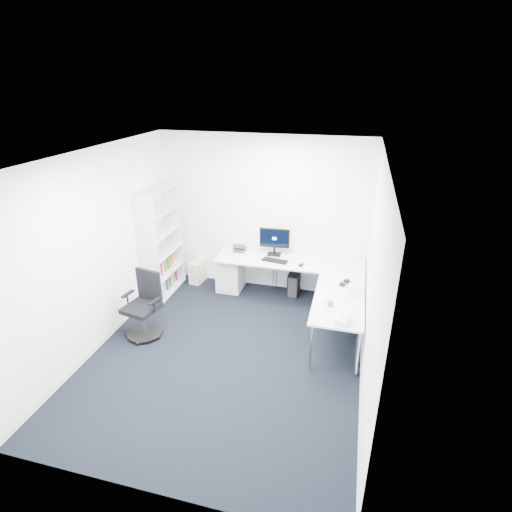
% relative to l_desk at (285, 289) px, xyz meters
% --- Properties ---
extents(ground, '(4.20, 4.20, 0.00)m').
position_rel_l_desk_xyz_m(ground, '(-0.55, -1.40, -0.36)').
color(ground, black).
extents(ceiling, '(4.20, 4.20, 0.00)m').
position_rel_l_desk_xyz_m(ceiling, '(-0.55, -1.40, 2.34)').
color(ceiling, white).
extents(wall_back, '(3.60, 0.02, 2.70)m').
position_rel_l_desk_xyz_m(wall_back, '(-0.55, 0.70, 0.99)').
color(wall_back, white).
rests_on(wall_back, ground).
extents(wall_front, '(3.60, 0.02, 2.70)m').
position_rel_l_desk_xyz_m(wall_front, '(-0.55, -3.50, 0.99)').
color(wall_front, white).
rests_on(wall_front, ground).
extents(wall_left, '(0.02, 4.20, 2.70)m').
position_rel_l_desk_xyz_m(wall_left, '(-2.35, -1.40, 0.99)').
color(wall_left, white).
rests_on(wall_left, ground).
extents(wall_right, '(0.02, 4.20, 2.70)m').
position_rel_l_desk_xyz_m(wall_right, '(1.25, -1.40, 0.99)').
color(wall_right, white).
rests_on(wall_right, ground).
extents(l_desk, '(2.46, 1.38, 0.72)m').
position_rel_l_desk_xyz_m(l_desk, '(0.00, 0.00, 0.00)').
color(l_desk, silver).
rests_on(l_desk, ground).
extents(drawer_pedestal, '(0.42, 0.52, 0.64)m').
position_rel_l_desk_xyz_m(drawer_pedestal, '(-1.07, 0.44, -0.04)').
color(drawer_pedestal, silver).
rests_on(drawer_pedestal, ground).
extents(bookshelf, '(0.36, 0.94, 1.87)m').
position_rel_l_desk_xyz_m(bookshelf, '(-2.17, 0.05, 0.58)').
color(bookshelf, silver).
rests_on(bookshelf, ground).
extents(task_chair, '(0.64, 0.64, 0.98)m').
position_rel_l_desk_xyz_m(task_chair, '(-1.87, -1.27, 0.13)').
color(task_chair, black).
rests_on(task_chair, ground).
extents(black_pc_tower, '(0.20, 0.42, 0.41)m').
position_rel_l_desk_xyz_m(black_pc_tower, '(0.07, 0.54, -0.16)').
color(black_pc_tower, black).
rests_on(black_pc_tower, ground).
extents(beige_pc_tower, '(0.24, 0.45, 0.41)m').
position_rel_l_desk_xyz_m(beige_pc_tower, '(-1.74, 0.56, -0.15)').
color(beige_pc_tower, beige).
rests_on(beige_pc_tower, ground).
extents(power_strip, '(0.37, 0.09, 0.04)m').
position_rel_l_desk_xyz_m(power_strip, '(0.44, 0.72, -0.34)').
color(power_strip, white).
rests_on(power_strip, ground).
extents(monitor, '(0.52, 0.19, 0.49)m').
position_rel_l_desk_xyz_m(monitor, '(-0.30, 0.49, 0.60)').
color(monitor, black).
rests_on(monitor, l_desk).
extents(black_keyboard, '(0.44, 0.21, 0.02)m').
position_rel_l_desk_xyz_m(black_keyboard, '(-0.23, 0.24, 0.37)').
color(black_keyboard, black).
rests_on(black_keyboard, l_desk).
extents(mouse, '(0.07, 0.10, 0.03)m').
position_rel_l_desk_xyz_m(mouse, '(0.22, 0.17, 0.37)').
color(mouse, black).
rests_on(mouse, l_desk).
extents(desk_phone, '(0.20, 0.20, 0.14)m').
position_rel_l_desk_xyz_m(desk_phone, '(-0.91, 0.50, 0.43)').
color(desk_phone, '#28282A').
rests_on(desk_phone, l_desk).
extents(laptop, '(0.33, 0.32, 0.22)m').
position_rel_l_desk_xyz_m(laptop, '(1.10, -0.54, 0.47)').
color(laptop, silver).
rests_on(laptop, l_desk).
extents(white_keyboard, '(0.16, 0.41, 0.01)m').
position_rel_l_desk_xyz_m(white_keyboard, '(0.66, -0.69, 0.37)').
color(white_keyboard, white).
rests_on(white_keyboard, l_desk).
extents(headphones, '(0.21, 0.24, 0.05)m').
position_rel_l_desk_xyz_m(headphones, '(0.93, -0.27, 0.39)').
color(headphones, black).
rests_on(headphones, l_desk).
extents(orange_fruit, '(0.08, 0.08, 0.08)m').
position_rel_l_desk_xyz_m(orange_fruit, '(0.78, -0.96, 0.40)').
color(orange_fruit, '#D95713').
rests_on(orange_fruit, l_desk).
extents(tissue_box, '(0.19, 0.28, 0.09)m').
position_rel_l_desk_xyz_m(tissue_box, '(0.96, -1.32, 0.40)').
color(tissue_box, white).
rests_on(tissue_box, l_desk).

